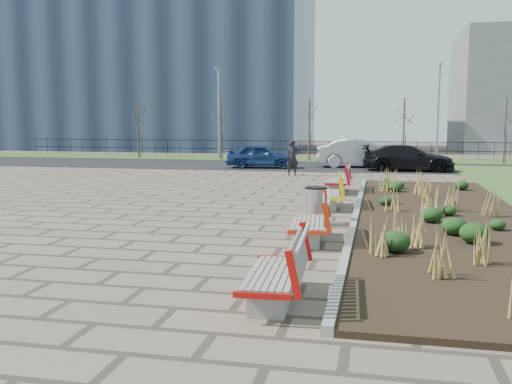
% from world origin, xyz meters
% --- Properties ---
extents(ground, '(120.00, 120.00, 0.00)m').
position_xyz_m(ground, '(0.00, 0.00, 0.00)').
color(ground, '#705C4D').
rests_on(ground, ground).
extents(planting_bed, '(4.50, 18.00, 0.10)m').
position_xyz_m(planting_bed, '(6.25, 5.00, 0.05)').
color(planting_bed, black).
rests_on(planting_bed, ground).
extents(planting_curb, '(0.16, 18.00, 0.15)m').
position_xyz_m(planting_curb, '(3.92, 5.00, 0.07)').
color(planting_curb, gray).
rests_on(planting_curb, ground).
extents(grass_verge_far, '(80.00, 5.00, 0.04)m').
position_xyz_m(grass_verge_far, '(0.00, 28.00, 0.02)').
color(grass_verge_far, '#33511E').
rests_on(grass_verge_far, ground).
extents(road, '(80.00, 7.00, 0.02)m').
position_xyz_m(road, '(0.00, 22.00, 0.01)').
color(road, black).
rests_on(road, ground).
extents(bench_a, '(1.00, 2.14, 1.00)m').
position_xyz_m(bench_a, '(3.00, -2.78, 0.50)').
color(bench_a, '#B30F0B').
rests_on(bench_a, ground).
extents(bench_b, '(1.08, 2.17, 1.00)m').
position_xyz_m(bench_b, '(3.00, 1.53, 0.50)').
color(bench_b, red).
rests_on(bench_b, ground).
extents(bench_c, '(1.05, 2.16, 1.00)m').
position_xyz_m(bench_c, '(3.00, 6.52, 0.50)').
color(bench_c, '#FDF10D').
rests_on(bench_c, ground).
extents(bench_d, '(0.95, 2.12, 1.00)m').
position_xyz_m(bench_d, '(3.00, 10.36, 0.50)').
color(bench_d, '#B00B1D').
rests_on(bench_d, ground).
extents(litter_bin, '(0.54, 0.54, 0.97)m').
position_xyz_m(litter_bin, '(2.95, 3.62, 0.49)').
color(litter_bin, '#B2B2B7').
rests_on(litter_bin, ground).
extents(pedestrian, '(0.72, 0.57, 1.72)m').
position_xyz_m(pedestrian, '(0.42, 16.42, 0.86)').
color(pedestrian, black).
rests_on(pedestrian, ground).
extents(car_blue, '(4.01, 1.97, 1.32)m').
position_xyz_m(car_blue, '(-1.93, 20.27, 0.68)').
color(car_blue, navy).
rests_on(car_blue, road).
extents(car_silver, '(5.04, 2.25, 1.61)m').
position_xyz_m(car_silver, '(3.46, 21.91, 0.82)').
color(car_silver, '#9EA1A6').
rests_on(car_silver, road).
extents(car_black, '(4.75, 2.00, 1.37)m').
position_xyz_m(car_black, '(6.01, 20.06, 0.70)').
color(car_black, black).
rests_on(car_black, road).
extents(tree_a, '(1.40, 1.40, 4.00)m').
position_xyz_m(tree_a, '(-12.00, 26.50, 2.04)').
color(tree_a, '#4C3D2D').
rests_on(tree_a, grass_verge_far).
extents(tree_b, '(1.40, 1.40, 4.00)m').
position_xyz_m(tree_b, '(-6.00, 26.50, 2.04)').
color(tree_b, '#4C3D2D').
rests_on(tree_b, grass_verge_far).
extents(tree_c, '(1.40, 1.40, 4.00)m').
position_xyz_m(tree_c, '(0.00, 26.50, 2.04)').
color(tree_c, '#4C3D2D').
rests_on(tree_c, grass_verge_far).
extents(tree_d, '(1.40, 1.40, 4.00)m').
position_xyz_m(tree_d, '(6.00, 26.50, 2.04)').
color(tree_d, '#4C3D2D').
rests_on(tree_d, grass_verge_far).
extents(tree_e, '(1.40, 1.40, 4.00)m').
position_xyz_m(tree_e, '(12.00, 26.50, 2.04)').
color(tree_e, '#4C3D2D').
rests_on(tree_e, grass_verge_far).
extents(lamp_west, '(0.24, 0.60, 6.00)m').
position_xyz_m(lamp_west, '(-6.00, 26.00, 3.04)').
color(lamp_west, gray).
rests_on(lamp_west, grass_verge_far).
extents(lamp_east, '(0.24, 0.60, 6.00)m').
position_xyz_m(lamp_east, '(8.00, 26.00, 3.04)').
color(lamp_east, gray).
rests_on(lamp_east, grass_verge_far).
extents(railing_fence, '(44.00, 0.10, 1.20)m').
position_xyz_m(railing_fence, '(0.00, 29.50, 0.64)').
color(railing_fence, black).
rests_on(railing_fence, grass_verge_far).
extents(building_glass, '(40.00, 14.00, 15.00)m').
position_xyz_m(building_glass, '(-22.00, 40.00, 7.50)').
color(building_glass, '#192338').
rests_on(building_glass, ground).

